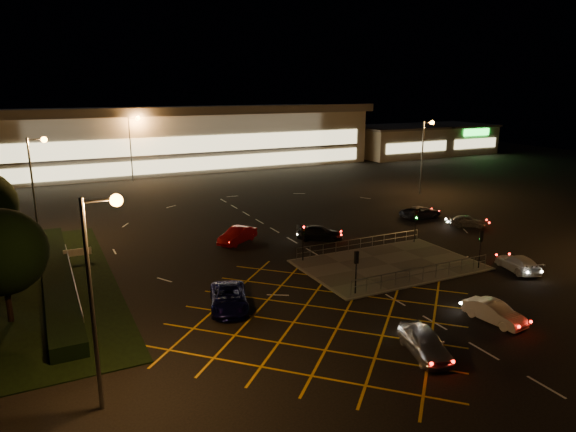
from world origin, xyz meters
name	(u,v)px	position (x,y,z in m)	size (l,w,h in m)	color
ground	(355,262)	(0.00, 0.00, 0.00)	(180.00, 180.00, 0.00)	black
pedestrian_island	(389,265)	(2.00, -2.00, 0.06)	(14.00, 9.00, 0.12)	#4C4944
hedge	(57,277)	(-23.00, 6.00, 0.50)	(2.00, 26.00, 1.00)	black
supermarket	(172,137)	(0.00, 61.95, 5.31)	(72.00, 26.50, 10.50)	beige
retail_unit_a	(395,141)	(46.00, 53.97, 3.21)	(18.80, 14.80, 6.35)	beige
retail_unit_b	(452,138)	(62.00, 53.96, 3.22)	(14.80, 14.80, 6.35)	beige
streetlight_sw	(99,274)	(-21.56, -12.00, 6.56)	(1.78, 0.56, 10.03)	slate
streetlight_nw	(37,175)	(-23.56, 18.00, 6.56)	(1.78, 0.56, 10.03)	slate
streetlight_ne	(425,146)	(24.44, 20.00, 6.56)	(1.78, 0.56, 10.03)	slate
streetlight_far_left	(133,139)	(-9.56, 48.00, 6.56)	(1.78, 0.56, 10.03)	slate
streetlight_far_right	(344,129)	(30.44, 50.00, 6.56)	(1.78, 0.56, 10.03)	slate
signal_sw	(356,263)	(-4.00, -5.99, 2.37)	(0.28, 0.30, 3.15)	black
signal_se	(481,241)	(8.00, -5.99, 2.37)	(0.28, 0.30, 3.15)	black
signal_nw	(303,235)	(-4.00, 1.99, 2.37)	(0.28, 0.30, 3.15)	black
signal_ne	(415,219)	(8.00, 1.99, 2.37)	(0.28, 0.30, 3.15)	black
tree_e	(2,252)	(-26.00, 0.00, 4.64)	(5.40, 5.40, 7.35)	black
car_near_silver	(425,342)	(-5.29, -14.82, 0.75)	(1.77, 4.40, 1.50)	#B6B8BD
car_queue_white	(494,312)	(1.42, -13.57, 0.66)	(1.40, 4.00, 1.32)	silver
car_left_blue	(229,298)	(-12.90, -4.14, 0.73)	(2.43, 5.26, 1.46)	#0B0D43
car_far_dkgrey	(319,233)	(0.52, 7.08, 0.66)	(1.84, 4.53, 1.32)	black
car_right_silver	(467,221)	(16.87, 4.10, 0.64)	(1.50, 3.74, 1.27)	#B7BABF
car_circ_red	(237,235)	(-7.06, 9.57, 0.75)	(1.59, 4.57, 1.51)	#A00B10
car_east_grey	(421,212)	(15.06, 9.34, 0.67)	(2.23, 4.84, 1.35)	black
car_approach_white	(518,263)	(10.56, -7.67, 0.64)	(1.80, 4.44, 1.29)	silver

